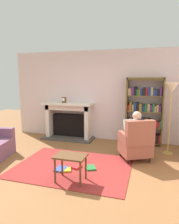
% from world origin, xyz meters
% --- Properties ---
extents(ground, '(14.00, 14.00, 0.00)m').
position_xyz_m(ground, '(0.00, 0.00, 0.00)').
color(ground, brown).
extents(back_wall, '(5.60, 0.10, 2.70)m').
position_xyz_m(back_wall, '(0.00, 2.55, 1.35)').
color(back_wall, silver).
rests_on(back_wall, ground).
extents(area_rug, '(2.40, 1.80, 0.01)m').
position_xyz_m(area_rug, '(0.00, 0.30, 0.01)').
color(area_rug, maroon).
rests_on(area_rug, ground).
extents(fireplace, '(1.60, 0.64, 1.13)m').
position_xyz_m(fireplace, '(-0.90, 2.30, 0.60)').
color(fireplace, '#4C4742').
rests_on(fireplace, ground).
extents(mantel_clock, '(0.14, 0.14, 0.17)m').
position_xyz_m(mantel_clock, '(-1.01, 2.20, 1.22)').
color(mantel_clock, brown).
rests_on(mantel_clock, fireplace).
extents(bookshelf, '(1.01, 0.32, 1.89)m').
position_xyz_m(bookshelf, '(1.37, 2.33, 0.91)').
color(bookshelf, brown).
rests_on(bookshelf, ground).
extents(armchair_reading, '(0.86, 0.85, 0.97)m').
position_xyz_m(armchair_reading, '(1.26, 1.04, 0.42)').
color(armchair_reading, '#331E14').
rests_on(armchair_reading, ground).
extents(seated_reader, '(0.53, 0.60, 1.14)m').
position_xyz_m(seated_reader, '(1.20, 1.14, 0.62)').
color(seated_reader, silver).
rests_on(seated_reader, ground).
extents(side_table, '(0.56, 0.39, 0.50)m').
position_xyz_m(side_table, '(0.19, -0.29, 0.41)').
color(side_table, brown).
rests_on(side_table, ground).
extents(scattered_books, '(0.81, 0.54, 0.04)m').
position_xyz_m(scattered_books, '(0.04, 0.16, 0.03)').
color(scattered_books, '#334CA5').
rests_on(scattered_books, area_rug).
extents(floor_lamp, '(0.32, 0.32, 1.76)m').
position_xyz_m(floor_lamp, '(1.99, 1.69, 1.50)').
color(floor_lamp, '#B7933F').
rests_on(floor_lamp, ground).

